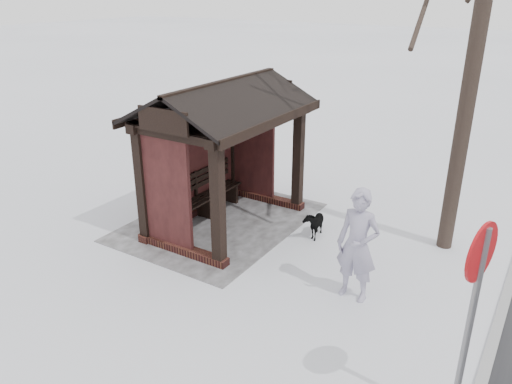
{
  "coord_description": "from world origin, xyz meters",
  "views": [
    {
      "loc": [
        7.87,
        5.71,
        4.75
      ],
      "look_at": [
        0.1,
        0.8,
        0.96
      ],
      "focal_mm": 35.0,
      "sensor_mm": 36.0,
      "label": 1
    }
  ],
  "objects_px": {
    "road_sign": "(475,288)",
    "pedestrian": "(358,245)",
    "bus_shelter": "(218,125)",
    "dog": "(314,222)"
  },
  "relations": [
    {
      "from": "bus_shelter",
      "to": "dog",
      "type": "relative_size",
      "value": 5.15
    },
    {
      "from": "dog",
      "to": "road_sign",
      "type": "relative_size",
      "value": 0.27
    },
    {
      "from": "pedestrian",
      "to": "road_sign",
      "type": "xyz_separation_m",
      "value": [
        1.81,
        1.94,
        0.9
      ]
    },
    {
      "from": "bus_shelter",
      "to": "dog",
      "type": "height_order",
      "value": "bus_shelter"
    },
    {
      "from": "bus_shelter",
      "to": "pedestrian",
      "type": "bearing_deg",
      "value": 72.61
    },
    {
      "from": "road_sign",
      "to": "pedestrian",
      "type": "bearing_deg",
      "value": -118.65
    },
    {
      "from": "dog",
      "to": "bus_shelter",
      "type": "bearing_deg",
      "value": -176.62
    },
    {
      "from": "dog",
      "to": "road_sign",
      "type": "bearing_deg",
      "value": -55.83
    },
    {
      "from": "pedestrian",
      "to": "dog",
      "type": "distance_m",
      "value": 2.31
    },
    {
      "from": "bus_shelter",
      "to": "road_sign",
      "type": "bearing_deg",
      "value": 61.87
    }
  ]
}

